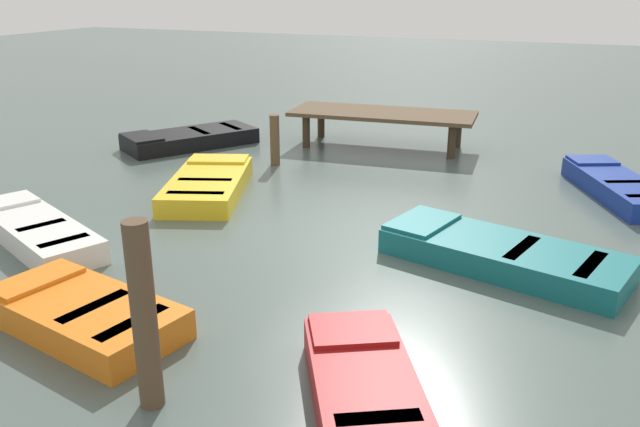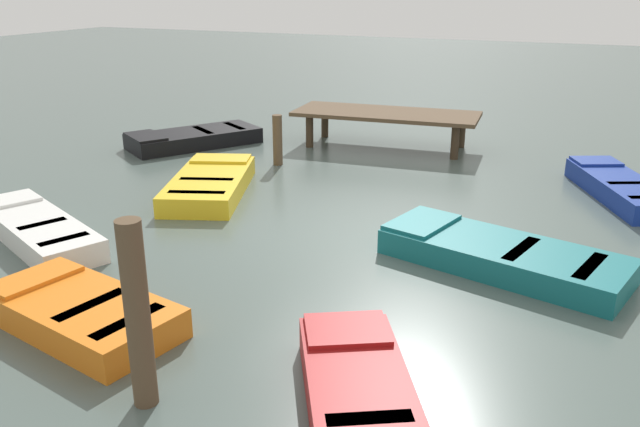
{
  "view_description": "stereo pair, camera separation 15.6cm",
  "coord_description": "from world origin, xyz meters",
  "px_view_note": "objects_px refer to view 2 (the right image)",
  "views": [
    {
      "loc": [
        4.24,
        -9.97,
        4.25
      ],
      "look_at": [
        0.0,
        0.0,
        0.35
      ],
      "focal_mm": 36.69,
      "sensor_mm": 36.0,
      "label": 1
    },
    {
      "loc": [
        4.38,
        -9.91,
        4.25
      ],
      "look_at": [
        0.0,
        0.0,
        0.35
      ],
      "focal_mm": 36.69,
      "sensor_mm": 36.0,
      "label": 2
    }
  ],
  "objects_px": {
    "rowboat_white": "(38,229)",
    "rowboat_red": "(364,415)",
    "dock_segment": "(386,116)",
    "rowboat_yellow": "(210,184)",
    "rowboat_blue": "(620,187)",
    "rowboat_black": "(193,138)",
    "rowboat_teal": "(501,254)",
    "rowboat_orange": "(82,312)",
    "mooring_piling_near_right": "(138,316)",
    "mooring_piling_center": "(278,140)"
  },
  "relations": [
    {
      "from": "dock_segment",
      "to": "rowboat_yellow",
      "type": "distance_m",
      "value": 5.74
    },
    {
      "from": "rowboat_red",
      "to": "mooring_piling_center",
      "type": "distance_m",
      "value": 10.08
    },
    {
      "from": "mooring_piling_near_right",
      "to": "rowboat_yellow",
      "type": "bearing_deg",
      "value": 117.48
    },
    {
      "from": "rowboat_yellow",
      "to": "rowboat_red",
      "type": "relative_size",
      "value": 1.0
    },
    {
      "from": "rowboat_teal",
      "to": "rowboat_orange",
      "type": "relative_size",
      "value": 1.39
    },
    {
      "from": "dock_segment",
      "to": "rowboat_black",
      "type": "relative_size",
      "value": 1.35
    },
    {
      "from": "rowboat_white",
      "to": "rowboat_blue",
      "type": "bearing_deg",
      "value": -119.63
    },
    {
      "from": "mooring_piling_center",
      "to": "rowboat_white",
      "type": "bearing_deg",
      "value": -104.06
    },
    {
      "from": "dock_segment",
      "to": "rowboat_blue",
      "type": "height_order",
      "value": "dock_segment"
    },
    {
      "from": "rowboat_red",
      "to": "mooring_piling_center",
      "type": "bearing_deg",
      "value": 2.89
    },
    {
      "from": "rowboat_teal",
      "to": "rowboat_orange",
      "type": "bearing_deg",
      "value": 55.86
    },
    {
      "from": "rowboat_teal",
      "to": "mooring_piling_near_right",
      "type": "bearing_deg",
      "value": 74.85
    },
    {
      "from": "rowboat_black",
      "to": "mooring_piling_near_right",
      "type": "xyz_separation_m",
      "value": [
        6.02,
        -9.75,
        0.82
      ]
    },
    {
      "from": "rowboat_white",
      "to": "mooring_piling_near_right",
      "type": "distance_m",
      "value": 5.51
    },
    {
      "from": "rowboat_white",
      "to": "rowboat_blue",
      "type": "distance_m",
      "value": 11.26
    },
    {
      "from": "rowboat_yellow",
      "to": "rowboat_blue",
      "type": "relative_size",
      "value": 1.01
    },
    {
      "from": "mooring_piling_center",
      "to": "dock_segment",
      "type": "bearing_deg",
      "value": 56.15
    },
    {
      "from": "rowboat_white",
      "to": "mooring_piling_center",
      "type": "relative_size",
      "value": 2.87
    },
    {
      "from": "rowboat_yellow",
      "to": "mooring_piling_center",
      "type": "relative_size",
      "value": 2.87
    },
    {
      "from": "rowboat_black",
      "to": "mooring_piling_center",
      "type": "xyz_separation_m",
      "value": [
        2.95,
        -0.76,
        0.39
      ]
    },
    {
      "from": "rowboat_yellow",
      "to": "rowboat_red",
      "type": "xyz_separation_m",
      "value": [
        5.62,
        -5.93,
        -0.0
      ]
    },
    {
      "from": "rowboat_white",
      "to": "rowboat_yellow",
      "type": "bearing_deg",
      "value": -85.62
    },
    {
      "from": "rowboat_blue",
      "to": "rowboat_black",
      "type": "xyz_separation_m",
      "value": [
        -10.56,
        0.17,
        -0.0
      ]
    },
    {
      "from": "dock_segment",
      "to": "mooring_piling_center",
      "type": "bearing_deg",
      "value": -128.88
    },
    {
      "from": "rowboat_blue",
      "to": "rowboat_red",
      "type": "bearing_deg",
      "value": 141.14
    },
    {
      "from": "rowboat_yellow",
      "to": "rowboat_red",
      "type": "distance_m",
      "value": 8.17
    },
    {
      "from": "rowboat_orange",
      "to": "rowboat_red",
      "type": "height_order",
      "value": "same"
    },
    {
      "from": "rowboat_orange",
      "to": "rowboat_teal",
      "type": "bearing_deg",
      "value": -126.69
    },
    {
      "from": "rowboat_red",
      "to": "mooring_piling_center",
      "type": "height_order",
      "value": "mooring_piling_center"
    },
    {
      "from": "mooring_piling_near_right",
      "to": "mooring_piling_center",
      "type": "relative_size",
      "value": 1.71
    },
    {
      "from": "rowboat_blue",
      "to": "rowboat_red",
      "type": "height_order",
      "value": "same"
    },
    {
      "from": "rowboat_white",
      "to": "rowboat_red",
      "type": "height_order",
      "value": "same"
    },
    {
      "from": "rowboat_blue",
      "to": "mooring_piling_near_right",
      "type": "relative_size",
      "value": 1.66
    },
    {
      "from": "rowboat_blue",
      "to": "rowboat_black",
      "type": "relative_size",
      "value": 0.94
    },
    {
      "from": "dock_segment",
      "to": "rowboat_yellow",
      "type": "xyz_separation_m",
      "value": [
        -2.08,
        -5.31,
        -0.62
      ]
    },
    {
      "from": "rowboat_teal",
      "to": "rowboat_white",
      "type": "bearing_deg",
      "value": 30.1
    },
    {
      "from": "rowboat_white",
      "to": "rowboat_blue",
      "type": "xyz_separation_m",
      "value": [
        9.11,
        6.62,
        0.0
      ]
    },
    {
      "from": "rowboat_red",
      "to": "mooring_piling_near_right",
      "type": "bearing_deg",
      "value": 72.1
    },
    {
      "from": "rowboat_black",
      "to": "mooring_piling_center",
      "type": "height_order",
      "value": "mooring_piling_center"
    },
    {
      "from": "mooring_piling_near_right",
      "to": "rowboat_white",
      "type": "bearing_deg",
      "value": 147.11
    },
    {
      "from": "rowboat_teal",
      "to": "mooring_piling_near_right",
      "type": "relative_size",
      "value": 1.9
    },
    {
      "from": "rowboat_blue",
      "to": "mooring_piling_center",
      "type": "height_order",
      "value": "mooring_piling_center"
    },
    {
      "from": "rowboat_teal",
      "to": "mooring_piling_center",
      "type": "height_order",
      "value": "mooring_piling_center"
    },
    {
      "from": "mooring_piling_near_right",
      "to": "mooring_piling_center",
      "type": "height_order",
      "value": "mooring_piling_near_right"
    },
    {
      "from": "rowboat_white",
      "to": "mooring_piling_center",
      "type": "height_order",
      "value": "mooring_piling_center"
    },
    {
      "from": "rowboat_teal",
      "to": "mooring_piling_near_right",
      "type": "height_order",
      "value": "mooring_piling_near_right"
    },
    {
      "from": "rowboat_red",
      "to": "rowboat_black",
      "type": "relative_size",
      "value": 0.95
    },
    {
      "from": "rowboat_yellow",
      "to": "rowboat_orange",
      "type": "height_order",
      "value": "same"
    },
    {
      "from": "dock_segment",
      "to": "rowboat_orange",
      "type": "bearing_deg",
      "value": -97.77
    },
    {
      "from": "rowboat_white",
      "to": "rowboat_red",
      "type": "distance_m",
      "value": 7.31
    }
  ]
}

